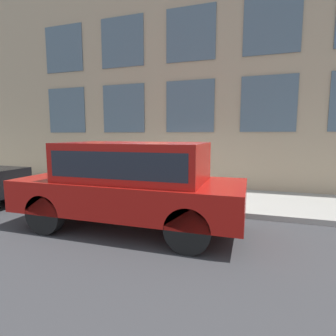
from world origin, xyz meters
The scene contains 6 objects.
ground_plane centered at (0.00, 0.00, 0.00)m, with size 80.00×80.00×0.00m, color #38383A.
sidewalk centered at (1.47, 0.00, 0.07)m, with size 2.95×60.00×0.14m.
building_facade centered at (3.09, 0.00, 4.90)m, with size 0.33×40.00×9.81m.
fire_hydrant centered at (0.61, -0.20, 0.53)m, with size 0.31×0.43×0.77m.
person centered at (1.18, 0.56, 0.93)m, with size 0.32×0.21×1.31m.
parked_truck_red_near centered at (-1.45, 0.27, 1.09)m, with size 1.89×4.89×1.88m.
Camera 1 is at (-6.51, -2.17, 2.04)m, focal length 28.00 mm.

